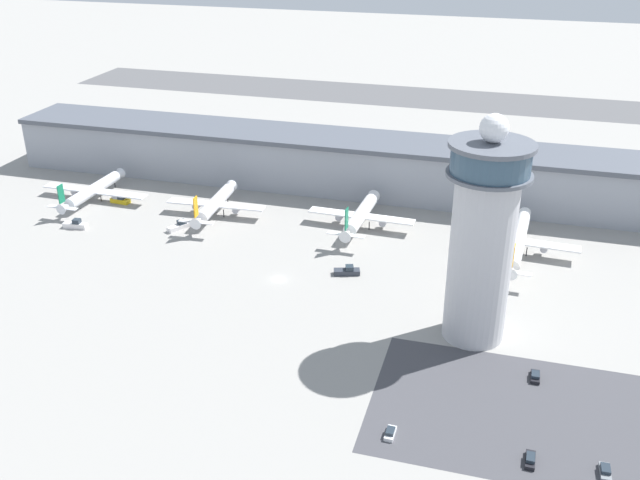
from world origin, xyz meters
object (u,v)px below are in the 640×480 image
(control_tower, at_px, (482,236))
(service_truck_water, at_px, (347,271))
(car_white_wagon, at_px, (535,376))
(service_truck_fuel, at_px, (180,226))
(car_green_van, at_px, (605,472))
(airplane_gate_bravo, at_px, (215,204))
(airplane_gate_alpha, at_px, (93,190))
(airplane_gate_charlie, at_px, (361,215))
(airplane_gate_delta, at_px, (518,241))
(car_blue_compact, at_px, (390,433))
(service_truck_baggage, at_px, (75,225))
(service_truck_catering, at_px, (121,200))
(car_silver_sedan, at_px, (530,460))

(control_tower, relative_size, service_truck_water, 7.09)
(control_tower, xyz_separation_m, car_white_wagon, (14.53, -13.71, -25.05))
(service_truck_fuel, relative_size, car_green_van, 1.85)
(airplane_gate_bravo, height_order, car_white_wagon, airplane_gate_bravo)
(airplane_gate_bravo, bearing_deg, car_green_van, -37.74)
(airplane_gate_alpha, xyz_separation_m, car_white_wagon, (145.78, -62.74, -3.19))
(airplane_gate_bravo, bearing_deg, airplane_gate_charlie, 4.18)
(control_tower, bearing_deg, airplane_gate_charlie, 127.06)
(airplane_gate_delta, distance_m, car_blue_compact, 88.27)
(service_truck_baggage, xyz_separation_m, car_green_van, (151.37, -66.93, -0.46))
(service_truck_water, xyz_separation_m, car_white_wagon, (50.05, -34.83, -0.32))
(airplane_gate_charlie, distance_m, airplane_gate_delta, 47.91)
(control_tower, height_order, airplane_gate_alpha, control_tower)
(airplane_gate_alpha, relative_size, service_truck_baggage, 5.08)
(service_truck_baggage, height_order, car_green_van, service_truck_baggage)
(service_truck_baggage, xyz_separation_m, service_truck_water, (89.01, -6.39, -0.17))
(airplane_gate_delta, xyz_separation_m, car_blue_compact, (-20.71, -85.71, -3.97))
(service_truck_fuel, bearing_deg, car_blue_compact, -43.11)
(airplane_gate_delta, distance_m, car_green_van, 87.27)
(car_green_van, bearing_deg, airplane_gate_bravo, 142.26)
(airplane_gate_bravo, distance_m, service_truck_catering, 35.72)
(airplane_gate_alpha, distance_m, airplane_gate_delta, 140.06)
(airplane_gate_charlie, height_order, car_green_van, airplane_gate_charlie)
(airplane_gate_delta, xyz_separation_m, service_truck_baggage, (-133.31, -18.36, -3.47))
(car_white_wagon, bearing_deg, airplane_gate_bravo, 148.49)
(control_tower, height_order, airplane_gate_charlie, control_tower)
(control_tower, distance_m, airplane_gate_alpha, 141.80)
(airplane_gate_alpha, relative_size, service_truck_catering, 5.61)
(airplane_gate_alpha, bearing_deg, car_white_wagon, -23.29)
(service_truck_fuel, height_order, car_white_wagon, service_truck_fuel)
(car_white_wagon, bearing_deg, car_silver_sedan, -91.29)
(airplane_gate_bravo, relative_size, service_truck_water, 4.45)
(car_silver_sedan, bearing_deg, control_tower, 109.23)
(airplane_gate_charlie, relative_size, service_truck_catering, 4.96)
(control_tower, relative_size, service_truck_catering, 7.77)
(control_tower, bearing_deg, car_silver_sedan, -70.77)
(airplane_gate_bravo, bearing_deg, car_silver_sedan, -41.33)
(car_green_van, bearing_deg, service_truck_water, 135.85)
(airplane_gate_delta, xyz_separation_m, car_silver_sedan, (5.17, -85.84, -3.94))
(control_tower, xyz_separation_m, car_silver_sedan, (13.94, -39.98, -25.03))
(airplane_gate_delta, bearing_deg, control_tower, -100.84)
(airplane_gate_delta, height_order, car_white_wagon, airplane_gate_delta)
(car_white_wagon, bearing_deg, airplane_gate_charlie, 129.33)
(service_truck_catering, bearing_deg, car_green_van, -30.97)
(airplane_gate_charlie, distance_m, car_blue_compact, 95.21)
(airplane_gate_delta, relative_size, service_truck_fuel, 5.18)
(service_truck_catering, xyz_separation_m, car_green_van, (148.41, -89.06, -0.38))
(airplane_gate_charlie, height_order, car_silver_sedan, airplane_gate_charlie)
(service_truck_water, height_order, car_blue_compact, service_truck_water)
(car_silver_sedan, xyz_separation_m, car_blue_compact, (-25.87, 0.12, -0.02))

